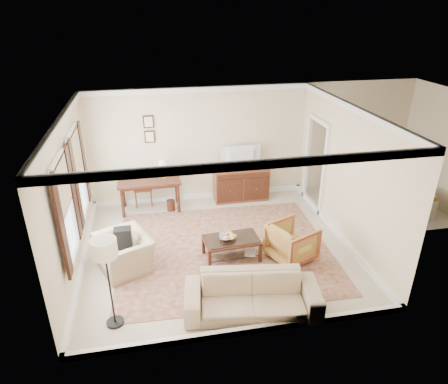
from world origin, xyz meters
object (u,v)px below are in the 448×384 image
object	(u,v)px
sideboard	(241,184)
coffee_table	(232,243)
tv	(242,151)
sofa	(252,290)
striped_armchair	(292,240)
writing_desk	(149,184)
club_armchair	(124,247)

from	to	relation	value
sideboard	coffee_table	bearing A→B (deg)	-107.16
tv	sofa	bearing A→B (deg)	79.22
tv	sofa	world-z (taller)	tv
coffee_table	striped_armchair	bearing A→B (deg)	-11.44
sideboard	writing_desk	bearing A→B (deg)	-175.75
writing_desk	tv	xyz separation A→B (m)	(2.33, 0.15, 0.64)
coffee_table	club_armchair	xyz separation A→B (m)	(-2.08, 0.09, 0.11)
writing_desk	sofa	bearing A→B (deg)	-69.03
sideboard	sofa	xyz separation A→B (m)	(-0.79, -4.18, 0.00)
sideboard	tv	distance (m)	0.91
striped_armchair	tv	bearing A→B (deg)	-15.61
sofa	tv	bearing A→B (deg)	87.59
coffee_table	sofa	xyz separation A→B (m)	(0.01, -1.58, 0.08)
striped_armchair	sofa	world-z (taller)	sofa
tv	sideboard	bearing A→B (deg)	-90.00
sideboard	coffee_table	size ratio (longest dim) A/B	1.24
writing_desk	sofa	world-z (taller)	sofa
club_armchair	writing_desk	bearing A→B (deg)	143.23
sofa	sideboard	bearing A→B (deg)	87.64
writing_desk	striped_armchair	bearing A→B (deg)	-44.66
tv	striped_armchair	world-z (taller)	tv
club_armchair	sofa	size ratio (longest dim) A/B	0.47
sofa	writing_desk	bearing A→B (deg)	119.35
sideboard	striped_armchair	world-z (taller)	sideboard
writing_desk	tv	world-z (taller)	tv
coffee_table	tv	bearing A→B (deg)	72.71
sideboard	tv	xyz separation A→B (m)	(0.00, -0.02, 0.91)
striped_armchair	club_armchair	bearing A→B (deg)	61.23
sideboard	sofa	size ratio (longest dim) A/B	0.63
writing_desk	club_armchair	distance (m)	2.42
sideboard	tv	world-z (taller)	tv
sideboard	club_armchair	world-z (taller)	club_armchair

